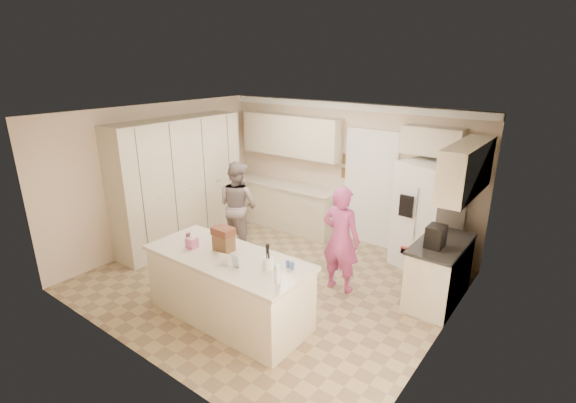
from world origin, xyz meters
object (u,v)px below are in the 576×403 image
Objects in this scene: refrigerator at (426,217)px; coffee_maker at (436,236)px; teen_boy at (238,205)px; teen_girl at (341,239)px; utensil_crock at (268,263)px; tissue_box at (192,243)px; dollhouse_body at (224,242)px; island_base at (229,289)px.

coffee_maker is (0.49, -1.09, 0.17)m from refrigerator.
teen_boy is 2.26m from teen_girl.
coffee_maker is 2.32m from utensil_crock.
tissue_box is 0.09× the size of teen_boy.
coffee_maker reaches higher than dollhouse_body.
refrigerator is 12.00× the size of utensil_crock.
teen_girl is at bearing 50.67° from tissue_box.
coffee_maker is at bearing 42.83° from island_base.
teen_girl reaches higher than utensil_crock.
coffee_maker is 2.84m from dollhouse_body.
utensil_crock reaches higher than island_base.
teen_boy is (-3.01, -1.24, -0.08)m from refrigerator.
utensil_crock is 0.09× the size of teen_girl.
dollhouse_body reaches higher than tissue_box.
dollhouse_body is at bearing 26.57° from tissue_box.
island_base is at bearing -137.17° from coffee_maker.
island_base is (-2.05, -1.90, -0.63)m from coffee_maker.
island_base is at bearing -33.69° from dollhouse_body.
teen_girl is (0.95, 1.45, -0.22)m from dollhouse_body.
teen_girl is (-0.76, -1.44, -0.08)m from refrigerator.
teen_boy is (-2.10, 1.69, -0.18)m from utensil_crock.
utensil_crock is at bearing 7.13° from tissue_box.
refrigerator is at bearing -157.39° from teen_boy.
dollhouse_body is 0.16× the size of teen_boy.
teen_girl is (2.25, -0.19, 0.00)m from teen_boy.
teen_boy is 1.00× the size of teen_girl.
refrigerator is 3.40m from island_base.
teen_boy is at bearing 116.15° from tissue_box.
dollhouse_body is (0.40, 0.20, 0.04)m from tissue_box.
refrigerator reaches higher than coffee_maker.
teen_girl is at bearing 62.67° from island_base.
dollhouse_body is at bearing -140.71° from coffee_maker.
utensil_crock is 0.58× the size of dollhouse_body.
dollhouse_body is (-0.80, 0.05, 0.04)m from utensil_crock.
teen_girl is at bearing 84.30° from utensil_crock.
utensil_crock is 1.52m from teen_girl.
teen_boy is at bearing -136.03° from refrigerator.
coffee_maker is 2.00× the size of utensil_crock.
coffee_maker is 0.18× the size of teen_boy.
teen_girl is (0.15, 1.50, -0.18)m from utensil_crock.
teen_girl is at bearing 175.26° from teen_boy.
tissue_box is at bearing -153.43° from dollhouse_body.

